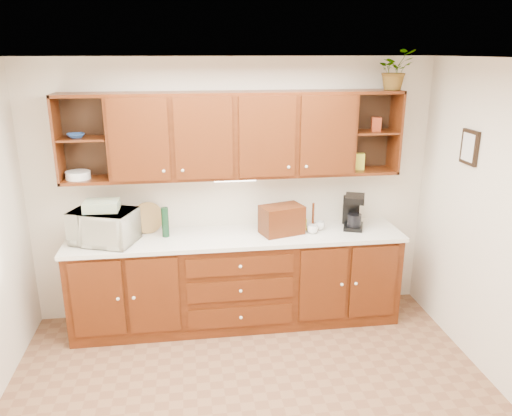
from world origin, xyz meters
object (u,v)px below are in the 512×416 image
object	(u,v)px
bread_box	(282,220)
potted_plant	(395,70)
coffee_maker	(353,212)
microwave	(104,227)

from	to	relation	value
bread_box	potted_plant	xyz separation A→B (m)	(1.07, 0.11, 1.40)
bread_box	potted_plant	bearing A→B (deg)	-10.93
coffee_maker	potted_plant	distance (m)	1.41
coffee_maker	potted_plant	bearing A→B (deg)	29.34
bread_box	coffee_maker	size ratio (longest dim) A/B	1.16
microwave	potted_plant	bearing A→B (deg)	23.15
microwave	potted_plant	size ratio (longest dim) A/B	1.53
microwave	coffee_maker	size ratio (longest dim) A/B	1.65
microwave	bread_box	size ratio (longest dim) A/B	1.42
coffee_maker	potted_plant	size ratio (longest dim) A/B	0.93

